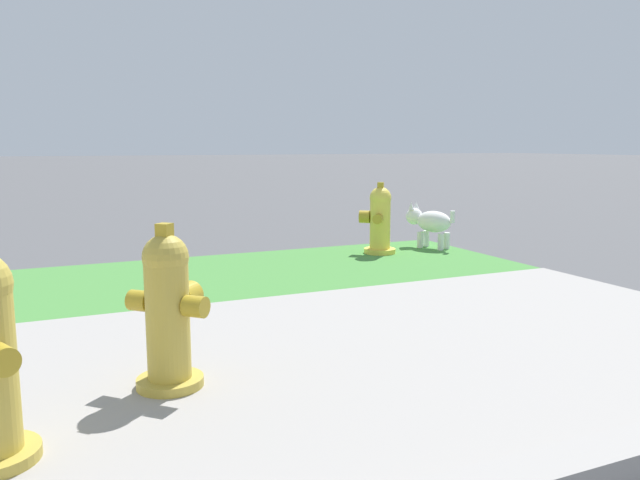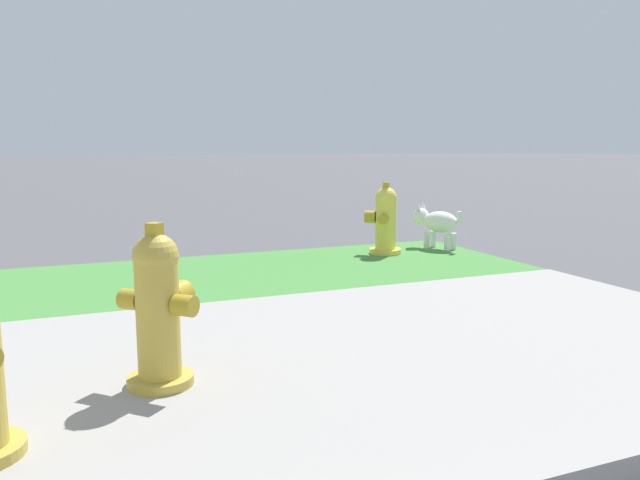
% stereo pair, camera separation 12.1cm
% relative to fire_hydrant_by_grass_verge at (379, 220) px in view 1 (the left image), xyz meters
% --- Properties ---
extents(fire_hydrant_by_grass_verge, '(0.34, 0.35, 0.68)m').
position_rel_fire_hydrant_by_grass_verge_xyz_m(fire_hydrant_by_grass_verge, '(0.00, 0.00, 0.00)').
color(fire_hydrant_by_grass_verge, yellow).
rests_on(fire_hydrant_by_grass_verge, ground).
extents(fire_hydrant_mid_block, '(0.34, 0.34, 0.71)m').
position_rel_fire_hydrant_by_grass_verge_xyz_m(fire_hydrant_mid_block, '(-2.47, -2.55, 0.02)').
color(fire_hydrant_mid_block, gold).
rests_on(fire_hydrant_mid_block, ground).
extents(small_white_dog, '(0.36, 0.51, 0.46)m').
position_rel_fire_hydrant_by_grass_verge_xyz_m(small_white_dog, '(0.62, 0.07, -0.06)').
color(small_white_dog, white).
rests_on(small_white_dog, ground).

